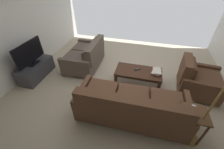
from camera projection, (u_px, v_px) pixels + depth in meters
ground_plane at (122, 86)px, 3.62m from camera, size 5.52×5.82×0.01m
wall_right at (13, 26)px, 3.36m from camera, size 0.12×5.82×2.66m
sofa_main at (131, 106)px, 2.63m from camera, size 2.12×0.90×0.86m
loveseat_near at (86, 56)px, 4.14m from camera, size 0.92×1.36×0.83m
coffee_table at (138, 73)px, 3.49m from camera, size 1.14×0.57×0.41m
end_table at (193, 118)px, 2.29m from camera, size 0.41×0.41×0.61m
tv_stand at (36, 70)px, 3.82m from camera, size 0.46×1.03×0.43m
flat_tv at (29, 53)px, 3.50m from camera, size 0.20×0.92×0.60m
armchair_side at (197, 80)px, 3.28m from camera, size 0.97×0.97×0.84m
coffee_mug at (193, 108)px, 2.23m from camera, size 0.10×0.08×0.10m
book_stack at (157, 72)px, 3.36m from camera, size 0.25×0.32×0.08m
tv_remote at (137, 69)px, 3.49m from camera, size 0.16×0.13×0.02m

